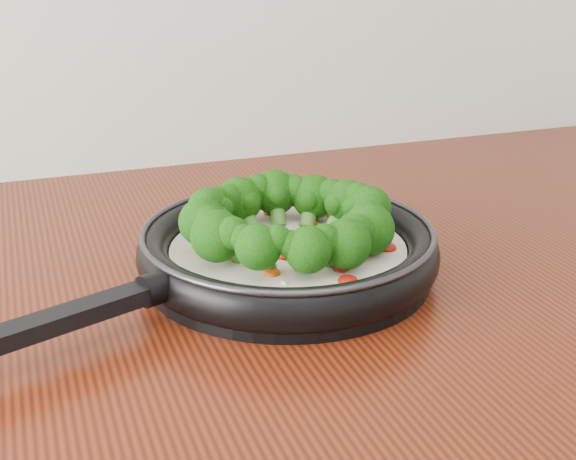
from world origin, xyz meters
name	(u,v)px	position (x,y,z in m)	size (l,w,h in m)	color
skillet	(287,243)	(0.07, 1.05, 0.94)	(0.51, 0.40, 0.09)	black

